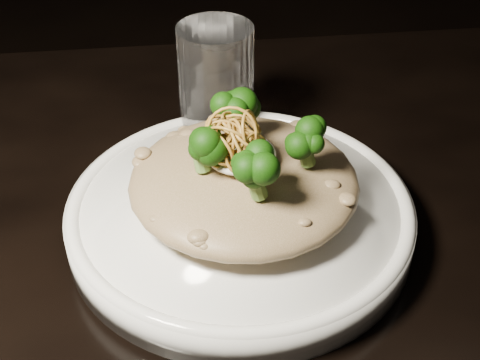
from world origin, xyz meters
name	(u,v)px	position (x,y,z in m)	size (l,w,h in m)	color
table	(240,315)	(0.00, 0.00, 0.67)	(1.10, 0.80, 0.75)	black
plate	(240,216)	(0.00, 0.03, 0.77)	(0.30, 0.30, 0.03)	white
risotto	(244,181)	(0.01, 0.03, 0.80)	(0.19, 0.19, 0.04)	brown
broccoli	(247,140)	(0.01, 0.02, 0.85)	(0.12, 0.12, 0.04)	black
cheese	(241,154)	(0.00, 0.03, 0.83)	(0.06, 0.06, 0.02)	white
shallots	(234,131)	(0.00, 0.02, 0.86)	(0.05, 0.05, 0.03)	brown
drinking_glass	(216,89)	(0.00, 0.16, 0.81)	(0.07, 0.07, 0.13)	white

